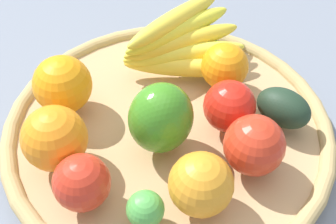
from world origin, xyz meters
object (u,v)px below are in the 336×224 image
at_px(bell_pepper, 161,118).
at_px(orange_0, 201,184).
at_px(apple_1, 254,145).
at_px(apple_0, 229,106).
at_px(avocado, 283,108).
at_px(orange_1, 54,138).
at_px(lime_1, 204,38).
at_px(apple_2, 82,182).
at_px(orange_3, 62,85).
at_px(lime_0, 145,209).
at_px(banana_bunch, 181,42).
at_px(orange_2, 225,66).

height_order(bell_pepper, orange_0, bell_pepper).
bearing_deg(bell_pepper, apple_1, -51.30).
xyz_separation_m(apple_0, avocado, (-0.04, -0.06, -0.01)).
xyz_separation_m(avocado, orange_1, (0.11, 0.28, 0.02)).
distance_m(orange_0, lime_1, 0.29).
xyz_separation_m(orange_0, apple_2, (0.08, 0.11, -0.00)).
bearing_deg(lime_1, orange_3, 87.80).
distance_m(avocado, lime_0, 0.24).
bearing_deg(lime_0, apple_0, -70.10).
xyz_separation_m(apple_0, lime_0, (-0.06, 0.17, -0.01)).
height_order(avocado, orange_1, orange_1).
bearing_deg(banana_bunch, avocado, -165.86).
xyz_separation_m(bell_pepper, apple_2, (-0.02, 0.12, -0.01)).
height_order(orange_3, lime_1, orange_3).
xyz_separation_m(bell_pepper, lime_1, (0.12, -0.16, -0.03)).
height_order(orange_2, orange_1, orange_1).
height_order(apple_2, orange_1, orange_1).
xyz_separation_m(orange_1, lime_0, (-0.14, -0.04, -0.02)).
relative_size(orange_0, orange_1, 0.92).
distance_m(orange_3, lime_1, 0.24).
bearing_deg(avocado, orange_0, 103.72).
height_order(lime_1, apple_1, apple_1).
xyz_separation_m(orange_3, apple_2, (-0.15, 0.05, -0.01)).
bearing_deg(orange_2, lime_0, 120.59).
distance_m(orange_3, avocado, 0.30).
xyz_separation_m(apple_0, lime_1, (0.15, -0.07, -0.01)).
distance_m(apple_0, orange_0, 0.13).
bearing_deg(lime_0, orange_2, -59.41).
bearing_deg(orange_3, orange_0, -165.75).
xyz_separation_m(apple_0, bell_pepper, (0.02, 0.09, 0.01)).
xyz_separation_m(orange_3, orange_1, (-0.08, 0.05, 0.00)).
xyz_separation_m(apple_0, orange_1, (0.07, 0.22, 0.01)).
relative_size(orange_0, apple_2, 1.12).
xyz_separation_m(orange_3, lime_0, (-0.22, 0.00, -0.02)).
xyz_separation_m(avocado, apple_1, (-0.03, 0.08, 0.01)).
distance_m(orange_3, lime_0, 0.22).
relative_size(orange_0, lime_1, 1.70).
bearing_deg(orange_1, orange_0, -144.44).
distance_m(banana_bunch, orange_1, 0.25).
height_order(avocado, bell_pepper, bell_pepper).
bearing_deg(apple_2, lime_0, -144.93).
bearing_deg(orange_1, avocado, -111.57).
bearing_deg(orange_2, lime_1, -16.85).
xyz_separation_m(avocado, orange_2, (0.10, 0.02, 0.01)).
distance_m(orange_0, orange_1, 0.19).
bearing_deg(orange_2, apple_0, 145.42).
bearing_deg(apple_0, avocado, -119.65).
bearing_deg(apple_2, orange_0, -126.38).
height_order(orange_3, orange_0, orange_3).
height_order(banana_bunch, orange_1, banana_bunch).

